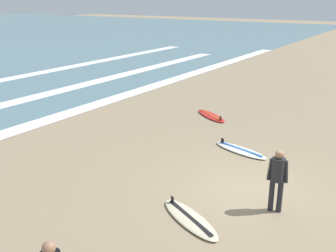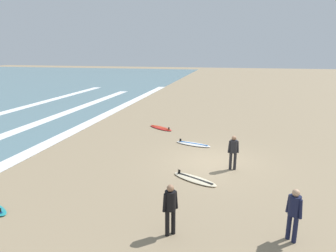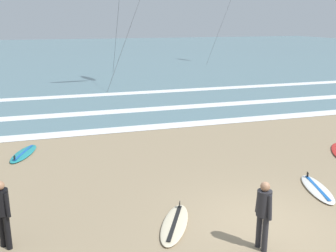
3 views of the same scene
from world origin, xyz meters
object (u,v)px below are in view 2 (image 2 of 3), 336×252
object	(u,v)px
surfboard_foreground_flat	(161,128)
surfboard_right_spare	(195,179)
surfer_left_near	(170,205)
surfer_mid_group	(233,150)
surfboard_left_pile	(193,144)
surfer_background_far	(294,210)

from	to	relation	value
surfboard_foreground_flat	surfboard_right_spare	size ratio (longest dim) A/B	0.97
surfer_left_near	surfboard_foreground_flat	world-z (taller)	surfer_left_near
surfer_left_near	surfboard_foreground_flat	bearing A→B (deg)	15.35
surfboard_foreground_flat	surfboard_right_spare	xyz separation A→B (m)	(-7.80, -3.41, 0.00)
surfer_mid_group	surfboard_left_pile	size ratio (longest dim) A/B	0.73
surfer_left_near	surfer_mid_group	size ratio (longest dim) A/B	1.00
surfer_left_near	surfboard_foreground_flat	size ratio (longest dim) A/B	0.77
surfboard_foreground_flat	surfboard_left_pile	xyz separation A→B (m)	(-3.09, -2.69, 0.00)
surfboard_foreground_flat	surfboard_left_pile	world-z (taller)	same
surfer_background_far	surfboard_foreground_flat	size ratio (longest dim) A/B	0.77
surfer_background_far	surfboard_left_pile	bearing A→B (deg)	25.90
surfer_left_near	surfboard_right_spare	xyz separation A→B (m)	(3.89, -0.20, -0.91)
surfer_left_near	surfboard_left_pile	size ratio (longest dim) A/B	0.73
surfboard_foreground_flat	surfer_mid_group	bearing A→B (deg)	-141.84
surfer_left_near	surfer_mid_group	xyz separation A→B (m)	(5.41, -1.73, 0.00)
surfboard_left_pile	surfboard_right_spare	xyz separation A→B (m)	(-4.71, -0.72, 0.00)
surfer_left_near	surfer_background_far	distance (m)	3.46
surfer_background_far	surfboard_left_pile	size ratio (longest dim) A/B	0.73
surfer_mid_group	surfboard_foreground_flat	distance (m)	8.04
surfer_mid_group	surfer_background_far	xyz separation A→B (m)	(-4.93, -1.70, 0.00)
surfboard_left_pile	surfboard_right_spare	distance (m)	4.76
surfer_background_far	surfboard_right_spare	world-z (taller)	surfer_background_far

